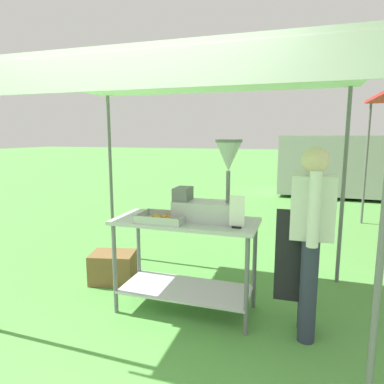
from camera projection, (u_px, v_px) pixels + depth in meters
name	position (u px, v px, depth m)	size (l,w,h in m)	color
ground_plane	(243.00, 208.00, 8.07)	(70.00, 70.00, 0.00)	#519342
stall_canopy	(189.00, 81.00, 3.12)	(3.15, 2.20, 2.26)	slate
donut_cart	(186.00, 246.00, 3.28)	(1.35, 0.60, 0.91)	#B7B7BC
donut_tray	(163.00, 219.00, 3.17)	(0.44, 0.33, 0.07)	#B7B7BC
donut_fryer	(210.00, 193.00, 3.14)	(0.62, 0.28, 0.75)	#B7B7BC
menu_sign	(237.00, 214.00, 2.92)	(0.13, 0.05, 0.28)	black
vendor	(310.00, 233.00, 2.83)	(0.45, 0.53, 1.61)	#2D3347
supply_crate	(113.00, 267.00, 4.01)	(0.56, 0.47, 0.35)	brown
van_silver	(372.00, 166.00, 9.37)	(4.95, 2.27, 1.69)	#BCBCC1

